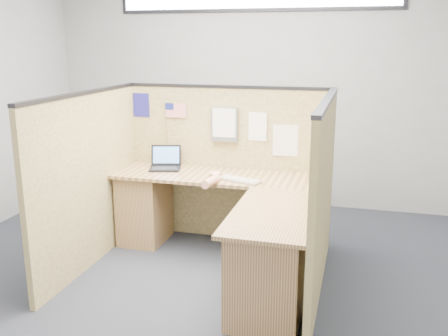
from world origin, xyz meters
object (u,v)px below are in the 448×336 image
(l_desk, at_px, (226,226))
(mouse, at_px, (216,177))
(keyboard, at_px, (239,180))
(laptop, at_px, (167,163))

(l_desk, distance_m, mouse, 0.47)
(l_desk, height_order, keyboard, keyboard)
(keyboard, distance_m, mouse, 0.22)
(keyboard, xyz_separation_m, mouse, (-0.22, 0.02, 0.01))
(laptop, bearing_deg, keyboard, -34.80)
(keyboard, bearing_deg, mouse, -166.27)
(keyboard, relative_size, mouse, 3.79)
(laptop, distance_m, keyboard, 0.84)
(laptop, relative_size, keyboard, 0.84)
(keyboard, bearing_deg, laptop, 179.83)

